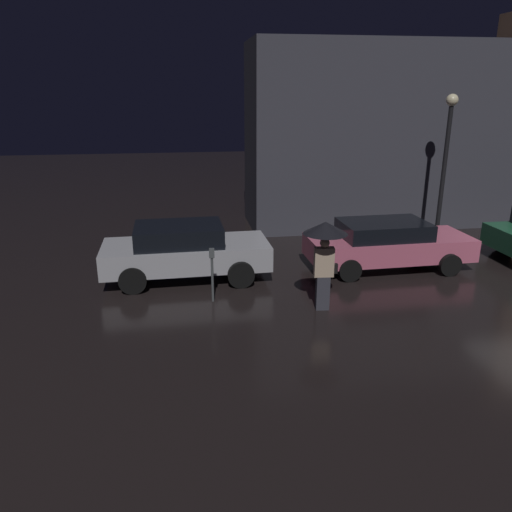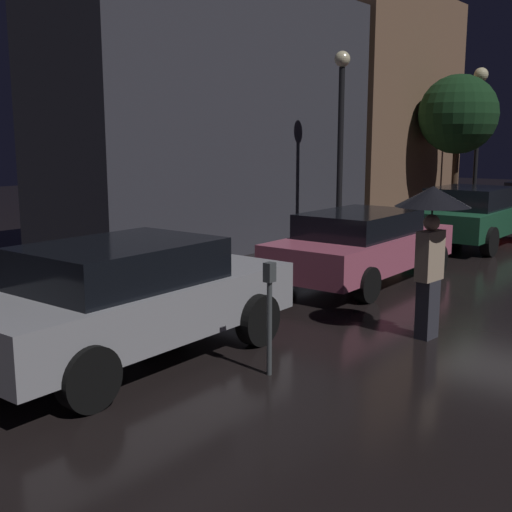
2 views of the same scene
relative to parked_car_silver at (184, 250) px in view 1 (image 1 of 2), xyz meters
The scene contains 6 objects.
building_facade_left 9.07m from the parked_car_silver, 34.78° to the left, with size 9.44×3.00×6.40m.
parked_car_silver is the anchor object (origin of this frame).
parked_car_pink 5.62m from the parked_car_silver, ahead, with size 4.57×1.95×1.35m.
pedestrian_with_umbrella 4.03m from the parked_car_silver, 39.10° to the right, with size 0.99×0.99×2.07m.
parking_meter 1.78m from the parked_car_silver, 69.83° to the right, with size 0.12×0.10×1.32m.
street_lamp_near 8.84m from the parked_car_silver, 14.52° to the left, with size 0.37×0.37×4.68m.
Camera 1 is at (-9.36, -11.13, 4.79)m, focal length 35.00 mm.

